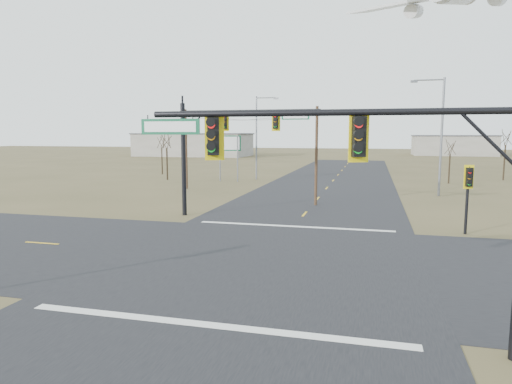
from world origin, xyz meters
TOP-DOWN VIEW (x-y plane):
  - ground at (0.00, 0.00)m, footprint 320.00×320.00m
  - road_ew at (0.00, 0.00)m, footprint 160.00×14.00m
  - road_ns at (0.00, 0.00)m, footprint 14.00×160.00m
  - stop_bar_near at (0.00, -7.50)m, footprint 12.00×0.40m
  - stop_bar_far at (0.00, 7.50)m, footprint 12.00×0.40m
  - mast_arm_near at (4.39, -7.50)m, footprint 10.34×0.59m
  - mast_arm_far at (-5.31, 9.64)m, footprint 9.56×0.46m
  - pedestal_signal_ne at (9.80, 7.76)m, footprint 0.65×0.55m
  - utility_pole_near at (0.26, 16.29)m, footprint 1.90×0.47m
  - utility_pole_far at (-14.13, 24.23)m, footprint 1.98×0.43m
  - highway_sign at (-12.04, 32.08)m, footprint 2.84×0.80m
  - streetlight_a at (10.30, 24.66)m, footprint 2.98×0.38m
  - streetlight_c at (-9.26, 35.36)m, footprint 2.84×0.28m
  - bare_tree_a at (-19.98, 31.96)m, footprint 3.05×3.05m
  - bare_tree_b at (-24.10, 39.03)m, footprint 2.91×2.91m
  - bare_tree_c at (13.11, 36.23)m, footprint 2.90×2.90m
  - bare_tree_d at (20.18, 41.74)m, footprint 2.71×2.71m
  - warehouse_left at (-40.00, 90.00)m, footprint 28.00×14.00m
  - warehouse_mid at (25.00, 110.00)m, footprint 20.00×12.00m

SIDE VIEW (x-z plane):
  - ground at x=0.00m, z-range 0.00..0.00m
  - road_ew at x=0.00m, z-range 0.00..0.02m
  - road_ns at x=0.00m, z-range 0.00..0.02m
  - stop_bar_near at x=0.00m, z-range 0.03..0.03m
  - stop_bar_far at x=0.00m, z-range 0.03..0.03m
  - warehouse_mid at x=25.00m, z-range 0.00..5.00m
  - warehouse_left at x=-40.00m, z-range 0.00..5.50m
  - pedestal_signal_ne at x=9.80m, z-range 0.95..4.93m
  - highway_sign at x=-12.04m, z-range 1.18..6.64m
  - utility_pole_near at x=0.26m, z-range 0.21..8.02m
  - bare_tree_c at x=13.11m, z-range 1.51..6.82m
  - utility_pole_far at x=-14.13m, z-range 0.21..8.35m
  - bare_tree_b at x=-24.10m, z-range 1.72..7.48m
  - bare_tree_a at x=-19.98m, z-range 1.80..8.00m
  - mast_arm_near at x=4.39m, z-range 1.57..8.40m
  - bare_tree_d at x=20.18m, z-range 1.99..8.52m
  - mast_arm_far at x=-5.31m, z-range 1.68..9.43m
  - streetlight_c at x=-9.26m, z-range 0.63..10.85m
  - streetlight_a at x=10.30m, z-range 0.66..11.32m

